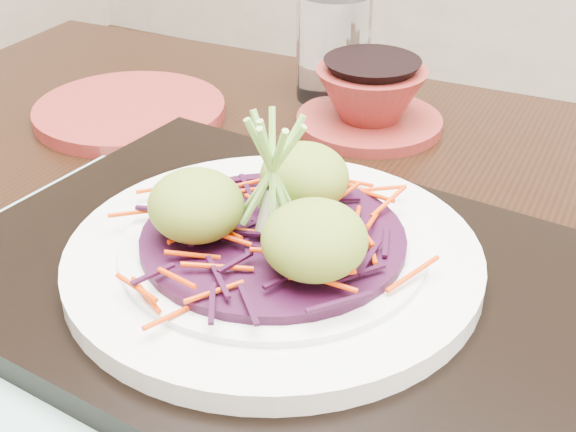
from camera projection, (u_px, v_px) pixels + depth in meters
The scene contains 11 objects.
dining_table at pixel (348, 356), 0.63m from camera, with size 1.15×0.80×0.69m.
placemat at pixel (274, 293), 0.54m from camera, with size 0.48×0.38×0.00m, color #85ACA1.
serving_tray at pixel (274, 279), 0.54m from camera, with size 0.42×0.32×0.02m, color black.
white_plate at pixel (273, 256), 0.53m from camera, with size 0.27×0.27×0.02m.
cabbage_bed at pixel (273, 238), 0.52m from camera, with size 0.17×0.17×0.01m, color #2C0823.
carrot_julienne at pixel (273, 227), 0.51m from camera, with size 0.21×0.21×0.01m, color red, non-canonical shape.
guacamole_scoops at pixel (272, 206), 0.51m from camera, with size 0.15×0.13×0.05m.
scallion_garnish at pixel (272, 177), 0.50m from camera, with size 0.06×0.06×0.09m, color #81C04D, non-canonical shape.
terracotta_side_plate at pixel (130, 111), 0.80m from camera, with size 0.19×0.19×0.01m, color maroon.
water_glass at pixel (334, 47), 0.82m from camera, with size 0.08×0.08×0.11m, color white.
terracotta_bowl_set at pixel (370, 102), 0.76m from camera, with size 0.17×0.17×0.06m.
Camera 1 is at (0.21, -0.50, 1.02)m, focal length 50.00 mm.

